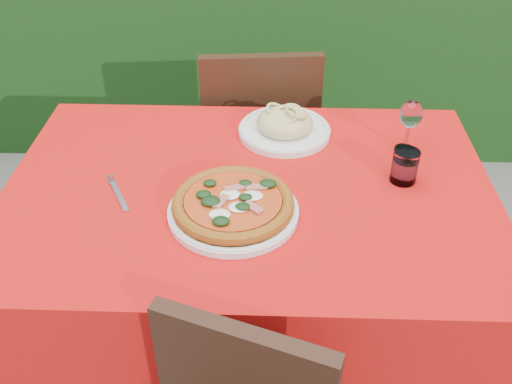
{
  "coord_description": "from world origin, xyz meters",
  "views": [
    {
      "loc": [
        0.06,
        -1.18,
        1.61
      ],
      "look_at": [
        0.02,
        -0.05,
        0.77
      ],
      "focal_mm": 40.0,
      "sensor_mm": 36.0,
      "label": 1
    }
  ],
  "objects_px": {
    "chair_far": "(259,142)",
    "pizza_plate": "(233,206)",
    "wine_glass": "(411,116)",
    "fork": "(119,196)",
    "water_glass": "(405,168)",
    "pasta_plate": "(284,126)"
  },
  "relations": [
    {
      "from": "chair_far",
      "to": "wine_glass",
      "type": "bearing_deg",
      "value": 129.51
    },
    {
      "from": "chair_far",
      "to": "pasta_plate",
      "type": "xyz_separation_m",
      "value": [
        0.08,
        -0.35,
        0.27
      ]
    },
    {
      "from": "chair_far",
      "to": "pizza_plate",
      "type": "height_order",
      "value": "chair_far"
    },
    {
      "from": "chair_far",
      "to": "pizza_plate",
      "type": "bearing_deg",
      "value": 81.3
    },
    {
      "from": "fork",
      "to": "pizza_plate",
      "type": "bearing_deg",
      "value": -39.39
    },
    {
      "from": "pizza_plate",
      "to": "chair_far",
      "type": "bearing_deg",
      "value": 86.8
    },
    {
      "from": "chair_far",
      "to": "pizza_plate",
      "type": "distance_m",
      "value": 0.78
    },
    {
      "from": "chair_far",
      "to": "wine_glass",
      "type": "distance_m",
      "value": 0.69
    },
    {
      "from": "pizza_plate",
      "to": "fork",
      "type": "relative_size",
      "value": 1.71
    },
    {
      "from": "chair_far",
      "to": "water_glass",
      "type": "bearing_deg",
      "value": 118.95
    },
    {
      "from": "water_glass",
      "to": "wine_glass",
      "type": "distance_m",
      "value": 0.17
    },
    {
      "from": "pizza_plate",
      "to": "pasta_plate",
      "type": "bearing_deg",
      "value": 71.94
    },
    {
      "from": "pasta_plate",
      "to": "wine_glass",
      "type": "distance_m",
      "value": 0.36
    },
    {
      "from": "water_glass",
      "to": "fork",
      "type": "distance_m",
      "value": 0.73
    },
    {
      "from": "pasta_plate",
      "to": "water_glass",
      "type": "xyz_separation_m",
      "value": [
        0.31,
        -0.23,
        0.01
      ]
    },
    {
      "from": "wine_glass",
      "to": "chair_far",
      "type": "bearing_deg",
      "value": 135.01
    },
    {
      "from": "water_glass",
      "to": "wine_glass",
      "type": "height_order",
      "value": "wine_glass"
    },
    {
      "from": "water_glass",
      "to": "fork",
      "type": "xyz_separation_m",
      "value": [
        -0.72,
        -0.1,
        -0.04
      ]
    },
    {
      "from": "pasta_plate",
      "to": "fork",
      "type": "relative_size",
      "value": 1.46
    },
    {
      "from": "water_glass",
      "to": "fork",
      "type": "relative_size",
      "value": 0.48
    },
    {
      "from": "wine_glass",
      "to": "fork",
      "type": "height_order",
      "value": "wine_glass"
    },
    {
      "from": "chair_far",
      "to": "pizza_plate",
      "type": "xyz_separation_m",
      "value": [
        -0.04,
        -0.73,
        0.27
      ]
    }
  ]
}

